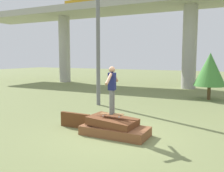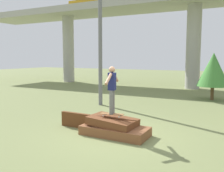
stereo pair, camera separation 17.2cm
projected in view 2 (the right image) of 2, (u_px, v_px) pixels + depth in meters
ground_plane at (115, 135)px, 7.98m from camera, size 80.00×80.00×0.00m
scrap_pile at (114, 127)px, 7.99m from camera, size 2.15×1.10×0.59m
scrap_plank_loose at (76, 120)px, 8.85m from camera, size 1.18×0.15×0.52m
skateboard at (112, 114)px, 8.02m from camera, size 0.78×0.35×0.09m
skater at (112, 87)px, 7.92m from camera, size 0.28×1.19×1.52m
highway_overpass at (195, 8)px, 19.04m from camera, size 44.00×4.51×7.10m
car_on_overpass_mid at (90, 3)px, 23.90m from camera, size 3.93×1.65×1.42m
utility_pole at (100, 41)px, 12.68m from camera, size 1.30×0.20×6.39m
tree_behind_left at (213, 70)px, 14.34m from camera, size 1.82×1.82×2.75m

